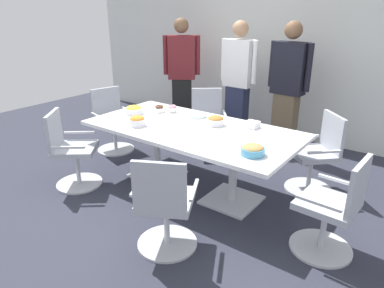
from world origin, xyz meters
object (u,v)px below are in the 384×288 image
at_px(person_standing_0, 182,73).
at_px(person_standing_1, 238,80).
at_px(office_chair_4, 207,125).
at_px(plate_stack, 197,115).
at_px(office_chair_3, 316,158).
at_px(napkin_pile, 252,125).
at_px(office_chair_0, 71,153).
at_px(donut_platter, 166,109).
at_px(snack_bowl_pretzels, 216,121).
at_px(office_chair_5, 112,123).
at_px(person_standing_2, 288,87).
at_px(office_chair_2, 333,212).
at_px(office_chair_1, 165,209).
at_px(snack_bowl_cookies, 253,150).
at_px(snack_bowl_chips_yellow, 134,110).
at_px(snack_bowl_chips_orange, 137,121).
at_px(conference_table, 192,138).

xyz_separation_m(person_standing_0, person_standing_1, (1.04, 0.07, -0.01)).
xyz_separation_m(office_chair_4, plate_stack, (0.31, -0.69, 0.36)).
bearing_deg(office_chair_3, napkin_pile, 77.86).
relative_size(office_chair_0, person_standing_0, 0.49).
xyz_separation_m(office_chair_0, office_chair_3, (2.35, 1.60, 0.00)).
distance_m(donut_platter, napkin_pile, 1.22).
distance_m(snack_bowl_pretzels, napkin_pile, 0.41).
relative_size(snack_bowl_pretzels, napkin_pile, 1.41).
xyz_separation_m(office_chair_0, office_chair_5, (-0.48, 1.05, 0.00)).
bearing_deg(napkin_pile, donut_platter, -177.63).
height_order(person_standing_1, person_standing_2, person_standing_2).
relative_size(office_chair_2, donut_platter, 2.52).
height_order(office_chair_5, person_standing_2, person_standing_2).
xyz_separation_m(office_chair_1, donut_platter, (-1.17, 1.40, 0.36)).
bearing_deg(person_standing_1, person_standing_2, 177.71).
distance_m(office_chair_4, snack_bowl_cookies, 1.99).
relative_size(office_chair_1, snack_bowl_pretzels, 4.49).
bearing_deg(plate_stack, office_chair_0, -130.42).
bearing_deg(person_standing_2, snack_bowl_chips_yellow, 55.45).
relative_size(person_standing_1, plate_stack, 8.10).
relative_size(snack_bowl_chips_orange, napkin_pile, 1.31).
relative_size(office_chair_0, office_chair_1, 1.00).
distance_m(office_chair_5, snack_bowl_chips_yellow, 0.89).
relative_size(office_chair_1, snack_bowl_chips_orange, 4.84).
bearing_deg(office_chair_5, snack_bowl_chips_orange, 77.83).
bearing_deg(conference_table, napkin_pile, 35.94).
height_order(office_chair_0, office_chair_5, same).
height_order(snack_bowl_chips_orange, napkin_pile, snack_bowl_chips_orange).
height_order(office_chair_1, office_chair_4, same).
xyz_separation_m(office_chair_5, napkin_pile, (2.20, 0.13, 0.38)).
height_order(office_chair_1, person_standing_2, person_standing_2).
xyz_separation_m(office_chair_2, snack_bowl_chips_yellow, (-2.56, 0.24, 0.40)).
bearing_deg(donut_platter, snack_bowl_cookies, -21.90).
bearing_deg(person_standing_0, snack_bowl_chips_yellow, 73.24).
bearing_deg(napkin_pile, snack_bowl_chips_yellow, -164.49).
relative_size(office_chair_1, person_standing_2, 0.49).
bearing_deg(conference_table, office_chair_3, 34.31).
relative_size(office_chair_4, office_chair_5, 1.00).
xyz_separation_m(person_standing_2, plate_stack, (-0.62, -1.29, -0.20)).
relative_size(office_chair_3, person_standing_0, 0.49).
xyz_separation_m(office_chair_2, person_standing_1, (-2.05, 1.96, 0.56)).
bearing_deg(office_chair_5, donut_platter, 110.03).
height_order(person_standing_2, napkin_pile, person_standing_2).
bearing_deg(plate_stack, snack_bowl_chips_orange, -116.40).
relative_size(office_chair_1, office_chair_4, 1.00).
bearing_deg(donut_platter, napkin_pile, 2.37).
bearing_deg(person_standing_1, plate_stack, 100.00).
xyz_separation_m(snack_bowl_pretzels, donut_platter, (-0.85, 0.12, -0.04)).
relative_size(office_chair_2, snack_bowl_pretzels, 4.49).
bearing_deg(donut_platter, person_standing_2, 49.97).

